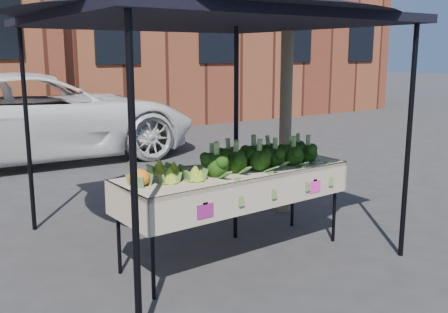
% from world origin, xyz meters
% --- Properties ---
extents(ground, '(90.00, 90.00, 0.00)m').
position_xyz_m(ground, '(0.00, 0.00, 0.00)').
color(ground, '#2D2D2F').
extents(table, '(2.44, 0.93, 0.90)m').
position_xyz_m(table, '(0.19, 0.05, 0.45)').
color(table, '#BBAB95').
rests_on(table, ground).
extents(canopy, '(3.16, 3.16, 2.74)m').
position_xyz_m(canopy, '(0.15, 0.56, 1.37)').
color(canopy, black).
rests_on(canopy, ground).
extents(broccoli_heap, '(1.48, 0.58, 0.28)m').
position_xyz_m(broccoli_heap, '(0.51, 0.07, 1.04)').
color(broccoli_heap, black).
rests_on(broccoli_heap, table).
extents(romanesco_cluster, '(0.44, 0.58, 0.21)m').
position_xyz_m(romanesco_cluster, '(-0.48, 0.08, 1.01)').
color(romanesco_cluster, '#ADC030').
rests_on(romanesco_cluster, table).
extents(cauliflower_pair, '(0.21, 0.21, 0.19)m').
position_xyz_m(cauliflower_pair, '(-0.86, -0.00, 1.00)').
color(cauliflower_pair, orange).
rests_on(cauliflower_pair, table).
extents(street_tree, '(2.28, 2.28, 4.48)m').
position_xyz_m(street_tree, '(1.60, 0.94, 2.24)').
color(street_tree, '#1E4C14').
rests_on(street_tree, ground).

